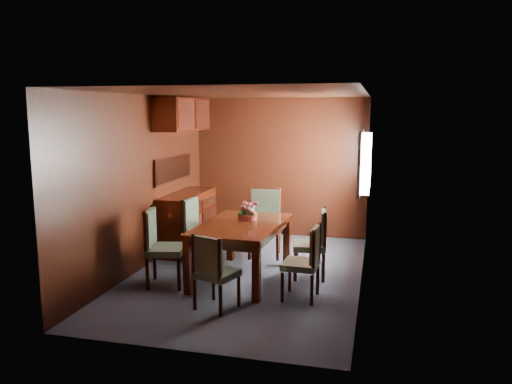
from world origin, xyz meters
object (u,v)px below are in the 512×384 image
(sideboard, at_px, (188,221))
(dining_table, at_px, (242,231))
(flower_centerpiece, at_px, (247,210))
(chair_right_near, at_px, (306,258))
(chair_head, at_px, (213,268))
(chair_left_near, at_px, (159,243))

(sideboard, bearing_deg, dining_table, -44.22)
(sideboard, bearing_deg, flower_centerpiece, -37.71)
(dining_table, xyz_separation_m, chair_right_near, (0.92, -0.51, -0.15))
(chair_right_near, bearing_deg, sideboard, 55.33)
(sideboard, height_order, chair_right_near, sideboard)
(dining_table, height_order, flower_centerpiece, flower_centerpiece)
(chair_head, xyz_separation_m, flower_centerpiece, (0.04, 1.32, 0.39))
(chair_right_near, bearing_deg, dining_table, 64.75)
(dining_table, relative_size, chair_right_near, 1.86)
(sideboard, height_order, dining_table, sideboard)
(flower_centerpiece, bearing_deg, chair_head, -91.84)
(sideboard, xyz_separation_m, chair_right_near, (2.14, -1.70, 0.04))
(chair_head, bearing_deg, chair_left_near, 165.47)
(chair_head, height_order, flower_centerpiece, flower_centerpiece)
(chair_head, bearing_deg, flower_centerpiece, 107.48)
(dining_table, bearing_deg, flower_centerpiece, 88.96)
(sideboard, distance_m, dining_table, 1.71)
(flower_centerpiece, bearing_deg, dining_table, -94.57)
(chair_head, relative_size, flower_centerpiece, 3.19)
(dining_table, distance_m, chair_right_near, 1.07)
(chair_right_near, distance_m, flower_centerpiece, 1.23)
(chair_right_near, height_order, flower_centerpiece, flower_centerpiece)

